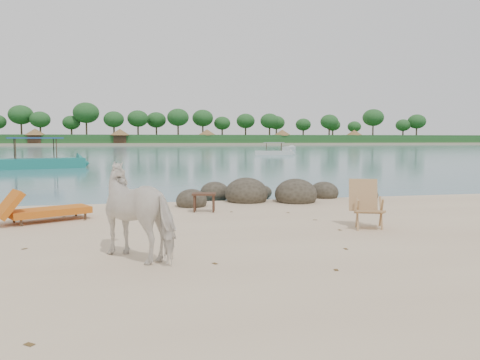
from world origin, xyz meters
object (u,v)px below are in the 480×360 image
at_px(cow, 142,212).
at_px(boat_near, 35,143).
at_px(deck_chair, 370,206).
at_px(side_table, 204,204).
at_px(lounge_chair, 50,208).
at_px(boulders, 268,195).

distance_m(cow, boat_near, 25.92).
bearing_deg(deck_chair, boat_near, 137.12).
height_order(cow, side_table, cow).
bearing_deg(lounge_chair, boulders, -4.89).
height_order(boulders, side_table, boulders).
xyz_separation_m(side_table, lounge_chair, (-3.56, -0.59, 0.08)).
relative_size(deck_chair, boat_near, 0.15).
relative_size(lounge_chair, boat_near, 0.32).
xyz_separation_m(boulders, deck_chair, (0.91, -4.66, 0.31)).
relative_size(boulders, deck_chair, 6.18).
distance_m(cow, deck_chair, 4.80).
distance_m(lounge_chair, deck_chair, 7.00).
bearing_deg(cow, boulders, -163.22).
height_order(boulders, lounge_chair, boulders).
relative_size(boulders, side_table, 10.49).
relative_size(cow, boat_near, 0.26).
xyz_separation_m(cow, lounge_chair, (-2.04, 3.69, -0.42)).
xyz_separation_m(boulders, boat_near, (-10.47, 18.91, 1.44)).
bearing_deg(cow, side_table, -151.72).
xyz_separation_m(lounge_chair, deck_chair, (6.62, -2.27, 0.18)).
relative_size(side_table, lounge_chair, 0.28).
bearing_deg(boulders, deck_chair, -78.89).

